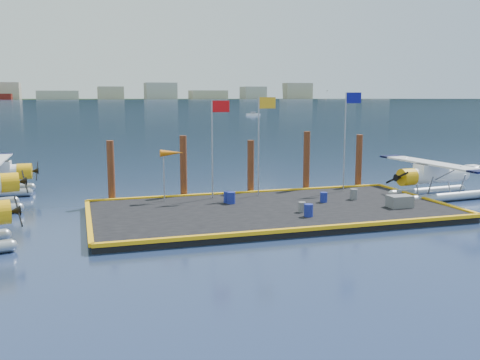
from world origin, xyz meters
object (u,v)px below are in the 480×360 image
object	(u,v)px
windsock	(171,154)
drum_4	(354,194)
seaplane_d	(435,178)
crate	(400,201)
piling_0	(111,173)
drum_1	(302,207)
drum_5	(228,197)
flagpole_yellow	(262,131)
piling_1	(184,169)
flagpole_red	(215,134)
drum_0	(231,198)
drum_2	(324,197)
drum_3	(309,210)
piling_3	(306,163)
piling_2	(251,169)
piling_4	(359,163)
flagpole_blue	(348,126)

from	to	relation	value
windsock	drum_4	bearing A→B (deg)	-15.04
seaplane_d	crate	world-z (taller)	seaplane_d
drum_4	piling_0	bearing A→B (deg)	162.48
drum_1	drum_5	distance (m)	4.87
drum_4	flagpole_yellow	xyz separation A→B (m)	(-4.99, 2.88, 3.79)
drum_5	piling_1	bearing A→B (deg)	121.95
flagpole_red	drum_0	bearing A→B (deg)	-77.68
drum_2	crate	bearing A→B (deg)	-35.79
piling_1	flagpole_yellow	bearing A→B (deg)	-18.79
drum_3	crate	distance (m)	6.01
flagpole_yellow	seaplane_d	bearing A→B (deg)	-12.08
flagpole_yellow	piling_3	distance (m)	4.75
seaplane_d	piling_2	xyz separation A→B (m)	(-11.38, 3.99, 0.50)
seaplane_d	drum_5	world-z (taller)	seaplane_d
flagpole_red	piling_1	size ratio (longest dim) A/B	1.43
flagpole_yellow	piling_1	size ratio (longest dim) A/B	1.48
flagpole_red	crate	bearing A→B (deg)	-31.33
drum_0	piling_3	size ratio (longest dim) A/B	0.16
drum_2	flagpole_red	bearing A→B (deg)	151.60
flagpole_red	drum_4	bearing A→B (deg)	-19.83
drum_0	piling_2	distance (m)	4.43
drum_4	piling_1	world-z (taller)	piling_1
drum_3	piling_1	bearing A→B (deg)	122.53
drum_1	piling_2	xyz separation A→B (m)	(-0.72, 6.89, 1.22)
seaplane_d	flagpole_yellow	bearing A→B (deg)	72.77
drum_0	seaplane_d	bearing A→B (deg)	-1.82
piling_4	flagpole_red	bearing A→B (deg)	-171.57
drum_1	drum_2	size ratio (longest dim) A/B	0.92
drum_3	piling_1	world-z (taller)	piling_1
piling_0	piling_1	distance (m)	4.50
drum_4	piling_1	bearing A→B (deg)	155.19
windsock	piling_1	world-z (taller)	piling_1
drum_0	drum_1	xyz separation A→B (m)	(3.09, -3.34, -0.07)
drum_1	windsock	xyz separation A→B (m)	(-6.25, 5.29, 2.55)
flagpole_yellow	piling_3	xyz separation A→B (m)	(3.80, 1.60, -2.36)
drum_1	piling_3	distance (m)	7.77
flagpole_blue	piling_3	size ratio (longest dim) A/B	1.51
drum_1	crate	bearing A→B (deg)	-4.03
flagpole_yellow	piling_2	xyz separation A→B (m)	(-0.20, 1.60, -2.61)
drum_1	flagpole_blue	world-z (taller)	flagpole_blue
flagpole_yellow	flagpole_blue	xyz separation A→B (m)	(5.99, -0.00, 0.17)
drum_5	piling_1	size ratio (longest dim) A/B	0.16
seaplane_d	drum_4	world-z (taller)	seaplane_d
drum_2	drum_5	world-z (taller)	drum_5
piling_0	drum_4	bearing A→B (deg)	-17.52
piling_1	piling_2	bearing A→B (deg)	0.00
flagpole_yellow	piling_2	size ratio (longest dim) A/B	1.63
drum_0	piling_2	size ratio (longest dim) A/B	0.18
seaplane_d	piling_0	bearing A→B (deg)	73.76
seaplane_d	flagpole_blue	xyz separation A→B (m)	(-5.19, 2.39, 3.28)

